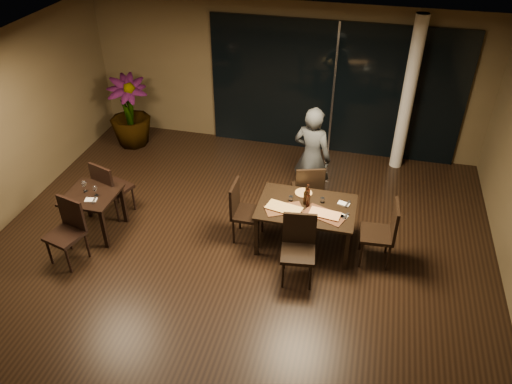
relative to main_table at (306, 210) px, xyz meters
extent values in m
plane|color=black|center=(-1.00, -0.80, -0.68)|extent=(8.00, 8.00, 0.00)
cube|color=brown|center=(-1.00, 3.25, 0.82)|extent=(8.00, 0.10, 3.00)
cube|color=white|center=(-1.00, -0.80, 2.34)|extent=(8.00, 8.00, 0.04)
cube|color=black|center=(0.00, 3.16, 0.67)|extent=(5.00, 0.06, 2.70)
cylinder|color=silver|center=(1.40, 2.85, 0.82)|extent=(0.24, 0.24, 3.00)
cube|color=black|center=(0.00, 0.00, 0.05)|extent=(1.50, 1.00, 0.04)
cube|color=black|center=(-0.69, -0.44, -0.32)|extent=(0.06, 0.06, 0.71)
cube|color=black|center=(0.69, -0.44, -0.32)|extent=(0.06, 0.06, 0.71)
cube|color=black|center=(-0.69, 0.44, -0.32)|extent=(0.06, 0.06, 0.71)
cube|color=black|center=(0.69, 0.44, -0.32)|extent=(0.06, 0.06, 0.71)
cube|color=black|center=(-3.40, -0.50, 0.05)|extent=(0.80, 0.80, 0.04)
cube|color=black|center=(-3.74, -0.84, -0.32)|extent=(0.06, 0.06, 0.71)
cube|color=black|center=(-3.06, -0.84, -0.32)|extent=(0.06, 0.06, 0.71)
cube|color=black|center=(-3.74, -0.16, -0.32)|extent=(0.06, 0.06, 0.71)
cube|color=black|center=(-3.06, -0.16, -0.32)|extent=(0.06, 0.06, 0.71)
cube|color=black|center=(-0.11, 0.82, -0.19)|extent=(0.60, 0.60, 0.05)
cylinder|color=black|center=(0.02, 1.07, -0.43)|extent=(0.04, 0.04, 0.49)
cylinder|color=black|center=(-0.36, 0.95, -0.43)|extent=(0.04, 0.04, 0.49)
cylinder|color=black|center=(0.14, 0.70, -0.43)|extent=(0.04, 0.04, 0.49)
cylinder|color=black|center=(-0.24, 0.58, -0.43)|extent=(0.04, 0.04, 0.49)
cube|color=black|center=(-0.04, 0.62, 0.08)|extent=(0.47, 0.19, 0.54)
cube|color=black|center=(0.02, -0.82, -0.18)|extent=(0.54, 0.54, 0.06)
cylinder|color=black|center=(-0.15, -1.04, -0.43)|extent=(0.04, 0.04, 0.50)
cylinder|color=black|center=(0.24, -0.99, -0.43)|extent=(0.04, 0.04, 0.50)
cylinder|color=black|center=(-0.20, -0.65, -0.43)|extent=(0.04, 0.04, 0.50)
cylinder|color=black|center=(0.19, -0.60, -0.43)|extent=(0.04, 0.04, 0.50)
cube|color=black|center=(-0.01, -0.60, 0.10)|extent=(0.49, 0.11, 0.55)
cube|color=black|center=(-0.92, -0.07, -0.19)|extent=(0.48, 0.48, 0.05)
cylinder|color=black|center=(-0.73, -0.26, -0.43)|extent=(0.04, 0.04, 0.49)
cylinder|color=black|center=(-0.73, 0.13, -0.43)|extent=(0.04, 0.04, 0.49)
cylinder|color=black|center=(-1.11, -0.26, -0.43)|extent=(0.04, 0.04, 0.49)
cylinder|color=black|center=(-1.12, 0.13, -0.43)|extent=(0.04, 0.04, 0.49)
cube|color=black|center=(-1.14, -0.07, 0.08)|extent=(0.05, 0.48, 0.54)
cube|color=black|center=(1.10, -0.12, -0.17)|extent=(0.52, 0.52, 0.06)
cylinder|color=black|center=(0.88, 0.07, -0.42)|extent=(0.04, 0.04, 0.50)
cylinder|color=black|center=(0.91, -0.34, -0.42)|extent=(0.04, 0.04, 0.50)
cylinder|color=black|center=(1.29, 0.09, -0.42)|extent=(0.04, 0.04, 0.50)
cylinder|color=black|center=(1.31, -0.31, -0.42)|extent=(0.04, 0.04, 0.50)
cube|color=black|center=(1.32, -0.11, 0.11)|extent=(0.08, 0.49, 0.56)
cube|color=black|center=(-3.32, 0.06, -0.18)|extent=(0.62, 0.62, 0.06)
cylinder|color=black|center=(-3.06, 0.19, -0.43)|extent=(0.04, 0.04, 0.50)
cylinder|color=black|center=(-3.44, 0.32, -0.43)|extent=(0.04, 0.04, 0.50)
cylinder|color=black|center=(-3.19, -0.19, -0.43)|extent=(0.04, 0.04, 0.50)
cylinder|color=black|center=(-3.57, -0.06, -0.43)|extent=(0.04, 0.04, 0.50)
cube|color=black|center=(-3.39, -0.15, 0.10)|extent=(0.48, 0.20, 0.56)
cube|color=black|center=(-3.46, -1.26, -0.18)|extent=(0.59, 0.59, 0.05)
cylinder|color=black|center=(-3.70, -1.41, -0.43)|extent=(0.04, 0.04, 0.49)
cylinder|color=black|center=(-3.32, -1.50, -0.43)|extent=(0.04, 0.04, 0.49)
cylinder|color=black|center=(-3.60, -1.02, -0.43)|extent=(0.04, 0.04, 0.49)
cylinder|color=black|center=(-3.22, -1.12, -0.43)|extent=(0.04, 0.04, 0.49)
cube|color=black|center=(-3.41, -1.05, 0.09)|extent=(0.48, 0.16, 0.55)
imported|color=#2A2D2F|center=(-0.11, 1.17, 0.25)|extent=(0.72, 0.58, 1.86)
imported|color=#224717|center=(-4.13, 2.40, 0.08)|extent=(1.14, 1.14, 1.50)
cube|color=#4D2C18|center=(-0.32, -0.17, 0.08)|extent=(0.63, 0.51, 0.01)
cube|color=#442516|center=(0.30, -0.17, 0.08)|extent=(0.68, 0.51, 0.01)
cylinder|color=red|center=(-0.10, 0.33, 0.08)|extent=(0.26, 0.26, 0.01)
cylinder|color=white|center=(-0.27, 0.08, 0.11)|extent=(0.07, 0.07, 0.08)
cylinder|color=white|center=(0.22, 0.16, 0.12)|extent=(0.07, 0.07, 0.08)
cube|color=white|center=(0.55, -0.13, 0.08)|extent=(0.20, 0.16, 0.01)
cube|color=white|center=(0.55, 0.19, 0.08)|extent=(0.20, 0.14, 0.01)
cube|color=silver|center=(-3.31, -0.66, 0.08)|extent=(0.20, 0.15, 0.01)
camera|label=1|loc=(0.72, -6.20, 4.63)|focal=35.00mm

